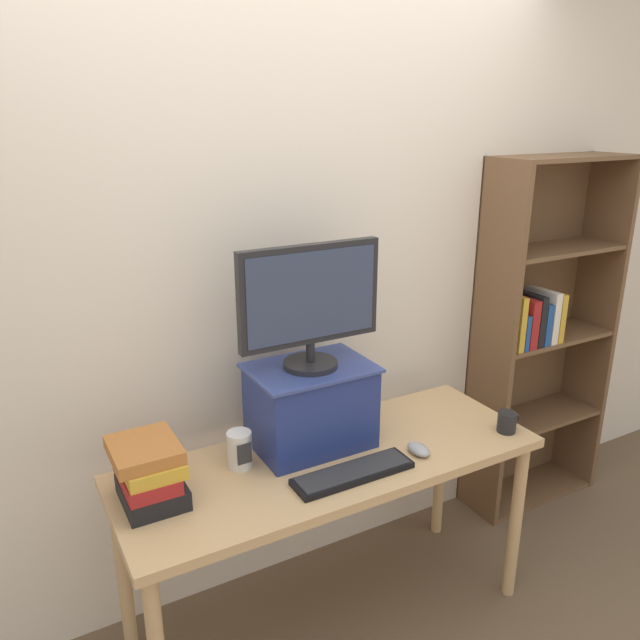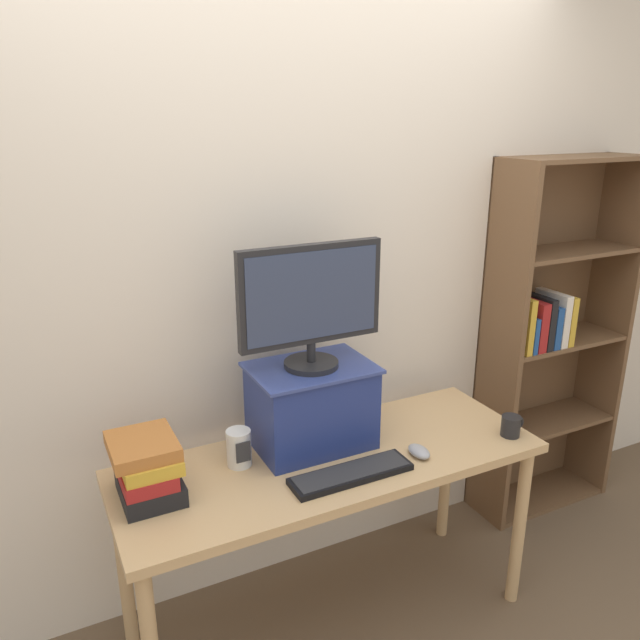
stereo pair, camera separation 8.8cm
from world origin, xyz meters
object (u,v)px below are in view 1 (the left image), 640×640
at_px(riser_box, 311,404).
at_px(keyboard, 354,473).
at_px(computer_monitor, 310,302).
at_px(book_stack, 149,472).
at_px(desk, 331,477).
at_px(coffee_mug, 507,422).
at_px(bookshelf_unit, 537,333).
at_px(computer_mouse, 419,449).
at_px(desk_speaker, 240,450).

relative_size(riser_box, keyboard, 1.02).
height_order(computer_monitor, book_stack, computer_monitor).
xyz_separation_m(desk, coffee_mug, (0.70, -0.17, 0.13)).
xyz_separation_m(bookshelf_unit, coffee_mug, (-0.64, -0.45, -0.11)).
relative_size(computer_mouse, book_stack, 0.41).
height_order(riser_box, desk_speaker, riser_box).
bearing_deg(desk_speaker, riser_box, 3.92).
xyz_separation_m(book_stack, desk_speaker, (0.33, 0.05, -0.04)).
distance_m(computer_mouse, book_stack, 0.96).
relative_size(desk, computer_mouse, 15.07).
distance_m(keyboard, coffee_mug, 0.70).
bearing_deg(desk, book_stack, 175.41).
height_order(riser_box, keyboard, riser_box).
relative_size(riser_box, coffee_mug, 4.42).
height_order(riser_box, book_stack, riser_box).
height_order(desk, coffee_mug, coffee_mug).
bearing_deg(bookshelf_unit, desk, -168.07).
height_order(keyboard, computer_mouse, computer_mouse).
xyz_separation_m(riser_box, keyboard, (0.03, -0.27, -0.15)).
xyz_separation_m(desk, bookshelf_unit, (1.34, 0.28, 0.24)).
bearing_deg(keyboard, computer_monitor, 95.54).
bearing_deg(coffee_mug, desk_speaker, 165.09).
bearing_deg(desk_speaker, book_stack, -171.80).
height_order(computer_mouse, desk_speaker, desk_speaker).
distance_m(computer_monitor, book_stack, 0.78).
bearing_deg(riser_box, bookshelf_unit, 6.86).
relative_size(desk, desk_speaker, 11.63).
xyz_separation_m(keyboard, computer_mouse, (0.29, 0.01, 0.01)).
height_order(bookshelf_unit, computer_mouse, bookshelf_unit).
distance_m(desk, riser_box, 0.28).
distance_m(desk, computer_monitor, 0.66).
bearing_deg(computer_mouse, desk, 154.56).
relative_size(keyboard, book_stack, 1.72).
xyz_separation_m(desk, keyboard, (0.00, -0.15, 0.10)).
height_order(riser_box, coffee_mug, riser_box).
height_order(bookshelf_unit, desk_speaker, bookshelf_unit).
bearing_deg(riser_box, computer_monitor, -90.00).
relative_size(book_stack, coffee_mug, 2.51).
xyz_separation_m(bookshelf_unit, riser_box, (-1.36, -0.16, 0.01)).
distance_m(desk, bookshelf_unit, 1.39).
bearing_deg(desk_speaker, desk, -17.37).
bearing_deg(bookshelf_unit, computer_monitor, -173.08).
relative_size(computer_mouse, desk_speaker, 0.77).
height_order(computer_monitor, computer_mouse, computer_monitor).
xyz_separation_m(book_stack, coffee_mug, (1.34, -0.22, -0.06)).
bearing_deg(book_stack, computer_mouse, -11.46).
bearing_deg(book_stack, desk_speaker, 8.20).
xyz_separation_m(riser_box, desk_speaker, (-0.30, -0.02, -0.10)).
distance_m(computer_monitor, keyboard, 0.61).
relative_size(riser_box, desk_speaker, 3.33).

